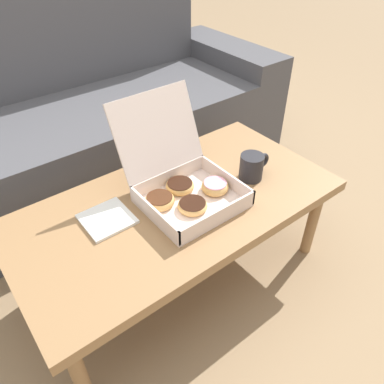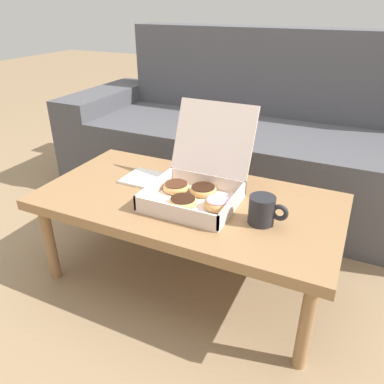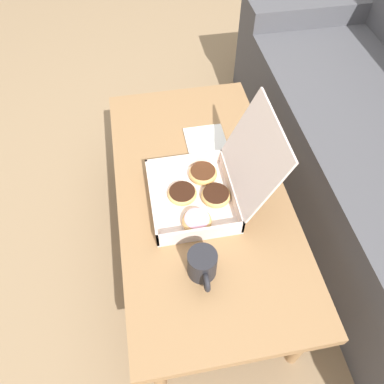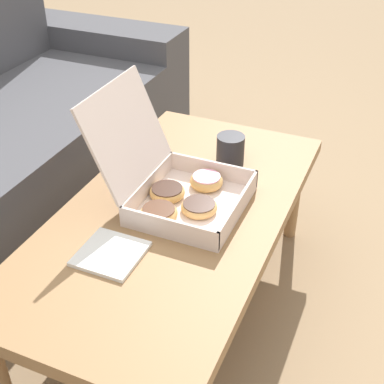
{
  "view_description": "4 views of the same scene",
  "coord_description": "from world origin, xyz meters",
  "px_view_note": "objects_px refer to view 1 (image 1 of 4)",
  "views": [
    {
      "loc": [
        -0.57,
        -0.9,
        1.23
      ],
      "look_at": [
        0.04,
        -0.12,
        0.44
      ],
      "focal_mm": 35.0,
      "sensor_mm": 36.0,
      "label": 1
    },
    {
      "loc": [
        0.55,
        -1.21,
        1.07
      ],
      "look_at": [
        0.04,
        -0.12,
        0.44
      ],
      "focal_mm": 35.0,
      "sensor_mm": 36.0,
      "label": 2
    },
    {
      "loc": [
        0.79,
        -0.25,
        1.44
      ],
      "look_at": [
        0.04,
        -0.12,
        0.44
      ],
      "focal_mm": 35.0,
      "sensor_mm": 36.0,
      "label": 3
    },
    {
      "loc": [
        -1.1,
        -0.6,
        1.27
      ],
      "look_at": [
        0.04,
        -0.12,
        0.44
      ],
      "focal_mm": 50.0,
      "sensor_mm": 36.0,
      "label": 4
    }
  ],
  "objects_px": {
    "pastry_box": "(183,183)",
    "coffee_table": "(177,210)",
    "coffee_mug": "(252,167)",
    "couch": "(75,126)"
  },
  "relations": [
    {
      "from": "pastry_box",
      "to": "coffee_table",
      "type": "bearing_deg",
      "value": -162.35
    },
    {
      "from": "coffee_table",
      "to": "coffee_mug",
      "type": "xyz_separation_m",
      "value": [
        0.31,
        -0.06,
        0.09
      ]
    },
    {
      "from": "couch",
      "to": "coffee_table",
      "type": "xyz_separation_m",
      "value": [
        0.0,
        -0.87,
        0.04
      ]
    },
    {
      "from": "coffee_mug",
      "to": "coffee_table",
      "type": "bearing_deg",
      "value": 169.41
    },
    {
      "from": "couch",
      "to": "coffee_mug",
      "type": "relative_size",
      "value": 16.46
    },
    {
      "from": "couch",
      "to": "pastry_box",
      "type": "relative_size",
      "value": 5.55
    },
    {
      "from": "pastry_box",
      "to": "coffee_mug",
      "type": "distance_m",
      "value": 0.28
    },
    {
      "from": "couch",
      "to": "coffee_table",
      "type": "distance_m",
      "value": 0.88
    },
    {
      "from": "coffee_mug",
      "to": "pastry_box",
      "type": "bearing_deg",
      "value": 165.55
    },
    {
      "from": "coffee_table",
      "to": "coffee_mug",
      "type": "bearing_deg",
      "value": -10.59
    }
  ]
}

